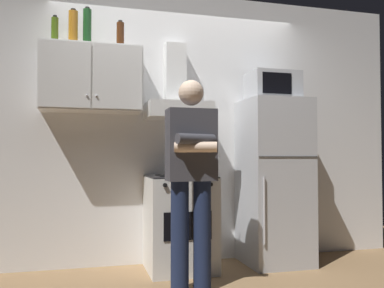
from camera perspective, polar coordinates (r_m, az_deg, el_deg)
name	(u,v)px	position (r m, az deg, el deg)	size (l,w,h in m)	color
ground_plane	(192,277)	(3.72, 0.00, -17.99)	(7.00, 7.00, 0.00)	olive
back_wall_tiled	(177,126)	(4.17, -2.11, 2.47)	(4.80, 0.10, 2.70)	white
upper_cabinet	(91,79)	(3.90, -13.77, 8.77)	(0.90, 0.37, 0.60)	silver
stove_oven	(180,223)	(3.85, -1.70, -10.85)	(0.60, 0.62, 0.87)	white
range_hood	(177,99)	(3.97, -2.09, 6.29)	(0.60, 0.44, 0.75)	white
refrigerator	(274,181)	(4.13, 11.30, -5.08)	(0.60, 0.62, 1.60)	silver
microwave	(272,87)	(4.20, 11.09, 7.83)	(0.48, 0.37, 0.28)	#B7BABF
person_standing	(191,174)	(3.21, -0.10, -4.22)	(0.38, 0.33, 1.64)	#192342
cooking_pot	(197,169)	(3.72, 0.68, -3.44)	(0.29, 0.19, 0.12)	#B7BABF
bottle_rum_dark	(120,35)	(4.01, -9.91, 14.65)	(0.07, 0.07, 0.26)	#47230F
bottle_wine_green	(87,27)	(4.02, -14.33, 15.40)	(0.08, 0.08, 0.36)	#19471E
bottle_olive_oil	(55,30)	(4.00, -18.49, 14.74)	(0.06, 0.06, 0.25)	#4C6B19
bottle_liquor_amber	(73,27)	(3.99, -16.16, 15.27)	(0.08, 0.08, 0.32)	#B7721E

